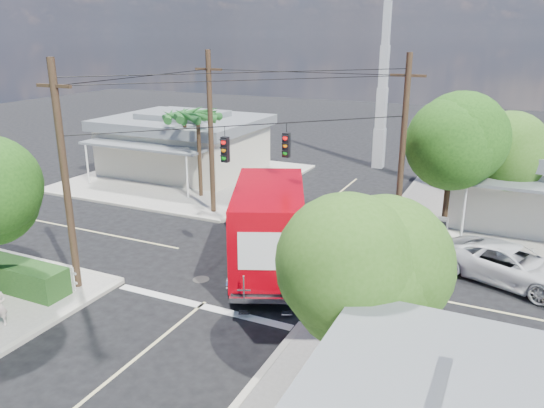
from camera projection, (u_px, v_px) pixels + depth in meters
The scene contains 17 objects.
ground at pixel (253, 263), 23.66m from camera, with size 120.00×120.00×0.00m, color black.
sidewalk_ne at pixel (524, 222), 28.58m from camera, with size 14.12×14.12×0.14m.
sidewalk_nw at pixel (186, 178), 37.42m from camera, with size 14.12×14.12×0.14m.
road_markings at pixel (237, 276), 22.39m from camera, with size 32.00×32.00×0.01m.
building_nw at pixel (184, 143), 38.58m from camera, with size 10.80×10.20×4.30m.
radio_tower at pixel (382, 93), 38.95m from camera, with size 0.80×0.80×17.00m.
tree_ne_front at pixel (452, 145), 25.09m from camera, with size 4.21×4.14×6.66m.
tree_ne_back at pixel (512, 153), 26.10m from camera, with size 3.77×3.66×5.82m.
tree_se at pixel (367, 272), 13.34m from camera, with size 3.67×3.54×5.62m.
palm_nw_front at pixel (198, 117), 31.62m from camera, with size 3.01×3.08×5.59m.
palm_nw_back at pixel (184, 118), 33.84m from camera, with size 3.01×3.08×5.19m.
utility_poles at pixel (237, 151), 24.25m from camera, with size 12.00×10.68×9.00m.
picket_fence at pixel (22, 265), 21.80m from camera, with size 5.94×0.06×1.00m.
hedge_sw at pixel (2, 272), 21.19m from camera, with size 6.20×1.20×1.10m, color #1C3F18.
vending_boxes at pixel (427, 227), 26.14m from camera, with size 1.90×0.50×1.10m.
delivery_truck at pixel (270, 225), 22.72m from camera, with size 5.94×9.22×3.87m.
parked_car at pixel (511, 265), 21.63m from camera, with size 2.59×5.61×1.56m, color silver.
Camera 1 is at (10.04, -19.27, 9.76)m, focal length 35.00 mm.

